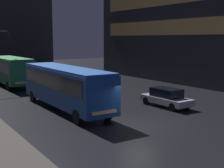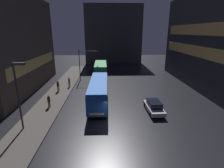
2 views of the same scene
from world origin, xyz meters
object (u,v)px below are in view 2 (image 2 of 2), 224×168
object	(u,v)px
bus_near	(99,90)
car_taxi	(154,106)
pedestrian_near	(49,100)
bus_far	(101,68)
street_lamp_sidewalk	(19,86)
pedestrian_mid	(58,85)
pedestrian_far	(69,81)
traffic_light_main	(86,60)

from	to	relation	value
bus_near	car_taxi	world-z (taller)	bus_near
pedestrian_near	car_taxi	bearing A→B (deg)	121.95
bus_far	car_taxi	xyz separation A→B (m)	(7.32, -18.31, -1.26)
bus_far	street_lamp_sidewalk	world-z (taller)	street_lamp_sidewalk
pedestrian_mid	bus_near	bearing A→B (deg)	-98.69
pedestrian_near	pedestrian_far	distance (m)	9.08
bus_far	pedestrian_near	distance (m)	17.83
pedestrian_near	pedestrian_far	size ratio (longest dim) A/B	0.94
bus_near	traffic_light_main	xyz separation A→B (m)	(-3.04, 12.51, 2.39)
bus_far	pedestrian_mid	world-z (taller)	bus_far
bus_near	pedestrian_far	size ratio (longest dim) A/B	6.39
bus_near	car_taxi	distance (m)	8.04
car_taxi	street_lamp_sidewalk	xyz separation A→B (m)	(-14.72, -3.75, 4.13)
traffic_light_main	street_lamp_sidewalk	bearing A→B (deg)	-102.84
bus_near	street_lamp_sidewalk	size ratio (longest dim) A/B	1.60
car_taxi	pedestrian_mid	xyz separation A→B (m)	(-14.36, 8.33, 0.51)
pedestrian_far	pedestrian_mid	bearing A→B (deg)	-69.69
traffic_light_main	bus_far	bearing A→B (deg)	40.09
car_taxi	bus_far	bearing A→B (deg)	-69.89
bus_near	traffic_light_main	distance (m)	13.10
bus_near	car_taxi	size ratio (longest dim) A/B	2.56
street_lamp_sidewalk	car_taxi	bearing A→B (deg)	14.28
street_lamp_sidewalk	bus_near	bearing A→B (deg)	43.30
bus_near	pedestrian_mid	world-z (taller)	bus_near
bus_near	traffic_light_main	size ratio (longest dim) A/B	1.76
pedestrian_mid	pedestrian_near	bearing A→B (deg)	-149.78
bus_far	street_lamp_sidewalk	size ratio (longest dim) A/B	1.43
traffic_light_main	bus_near	bearing A→B (deg)	-76.33
bus_far	pedestrian_mid	distance (m)	12.24
pedestrian_near	street_lamp_sidewalk	bearing A→B (deg)	30.79
car_taxi	street_lamp_sidewalk	world-z (taller)	street_lamp_sidewalk
bus_near	pedestrian_mid	bearing A→B (deg)	-34.48
bus_far	pedestrian_far	world-z (taller)	bus_far
pedestrian_near	street_lamp_sidewalk	xyz separation A→B (m)	(-0.82, -5.52, 3.74)
bus_near	pedestrian_near	distance (m)	6.93
bus_near	bus_far	distance (m)	14.98
pedestrian_near	traffic_light_main	xyz separation A→B (m)	(3.65, 14.07, 3.26)
bus_near	pedestrian_far	xyz separation A→B (m)	(-5.74, 7.46, -0.84)
pedestrian_far	pedestrian_near	bearing A→B (deg)	-46.02
pedestrian_far	car_taxi	bearing A→B (deg)	10.19
pedestrian_far	traffic_light_main	bearing A→B (deg)	111.87
car_taxi	traffic_light_main	distance (m)	19.22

